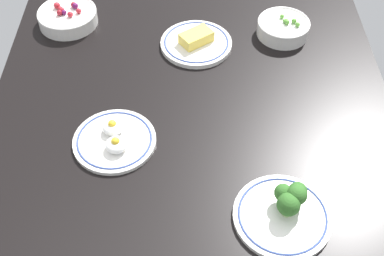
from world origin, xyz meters
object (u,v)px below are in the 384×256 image
Objects in this scene: bowl_peas at (283,27)px; bowl_berries at (68,17)px; plate_broccoli at (285,210)px; plate_cheese at (196,42)px; plate_eggs at (115,140)px.

bowl_peas is 63.77cm from bowl_berries.
plate_broccoli reaches higher than bowl_berries.
plate_eggs is at bearing 151.08° from plate_cheese.
bowl_peas is at bearing -47.79° from plate_eggs.
plate_broccoli is (-61.53, 7.32, -0.33)cm from bowl_peas.
plate_broccoli is at bearing -140.17° from bowl_berries.
plate_cheese is 1.17× the size of bowl_berries.
plate_broccoli is at bearing 173.21° from bowl_peas.
bowl_berries is 0.83× the size of plate_broccoli.
plate_cheese is 39.67cm from bowl_berries.
plate_broccoli reaches higher than plate_cheese.
bowl_peas is 0.72× the size of plate_broccoli.
bowl_peas is 0.76× the size of plate_eggs.
plate_cheese is 25.87cm from bowl_peas.
plate_broccoli reaches higher than bowl_peas.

